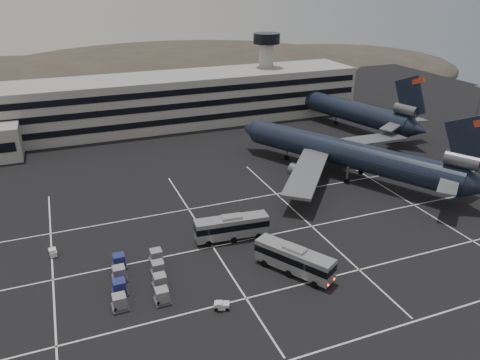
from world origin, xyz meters
name	(u,v)px	position (x,y,z in m)	size (l,w,h in m)	color
ground	(257,252)	(0.00, 0.00, 0.00)	(260.00, 260.00, 0.00)	black
lane_markings	(261,248)	(0.95, 0.72, 0.01)	(90.00, 55.62, 0.01)	silver
terminal	(146,104)	(-2.95, 71.14, 6.93)	(125.00, 26.00, 24.00)	gray
hills	(152,90)	(17.99, 170.00, -12.07)	(352.00, 180.00, 44.00)	#38332B
lightpole_right	(476,116)	(58.00, 15.00, 11.82)	(2.40, 2.40, 18.28)	slate
trijet_main	(350,154)	(29.89, 20.07, 5.25)	(42.37, 53.08, 18.08)	black
trijet_far	(339,107)	(48.53, 53.04, 5.43)	(23.58, 56.88, 18.08)	black
bus_near	(294,259)	(2.70, -6.99, 2.34)	(8.60, 11.87, 4.29)	#93959A
bus_far	(232,226)	(-2.32, 5.21, 2.33)	(12.28, 3.92, 4.27)	#93959A
tug_a	(53,252)	(-29.75, 10.76, 0.55)	(1.35, 2.05, 1.25)	silver
tug_b	(222,305)	(-9.66, -10.77, 0.55)	(2.22, 1.80, 1.25)	silver
uld_cluster	(139,277)	(-18.62, -1.32, 0.99)	(9.14, 13.14, 2.02)	#2D2D30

